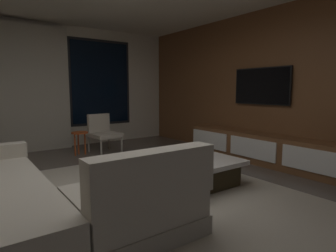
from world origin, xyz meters
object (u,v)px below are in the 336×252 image
(sectional_couch, at_px, (30,201))
(media_console, at_px, (262,149))
(coffee_table, at_px, (188,170))
(accent_chair_near_window, at_px, (103,131))
(side_stool, at_px, (80,136))
(mounted_tv, at_px, (261,86))
(book_stack_on_coffee_table, at_px, (191,152))

(sectional_couch, height_order, media_console, sectional_couch)
(coffee_table, bearing_deg, media_console, 2.33)
(sectional_couch, xyz_separation_m, media_console, (3.76, 0.24, -0.04))
(accent_chair_near_window, relative_size, media_console, 0.25)
(coffee_table, relative_size, media_console, 0.37)
(side_stool, relative_size, media_console, 0.15)
(coffee_table, xyz_separation_m, mounted_tv, (1.93, 0.27, 1.16))
(sectional_couch, height_order, coffee_table, sectional_couch)
(sectional_couch, relative_size, coffee_table, 2.16)
(coffee_table, bearing_deg, book_stack_on_coffee_table, 40.73)
(side_stool, height_order, mounted_tv, mounted_tv)
(sectional_couch, relative_size, book_stack_on_coffee_table, 8.45)
(coffee_table, distance_m, side_stool, 2.66)
(media_console, bearing_deg, mounted_tv, 47.59)
(book_stack_on_coffee_table, distance_m, mounted_tv, 2.01)
(book_stack_on_coffee_table, bearing_deg, sectional_couch, -171.94)
(accent_chair_near_window, xyz_separation_m, media_console, (1.88, -2.54, -0.18))
(book_stack_on_coffee_table, height_order, mounted_tv, mounted_tv)
(media_console, bearing_deg, side_stool, 133.37)
(sectional_couch, distance_m, mounted_tv, 4.10)
(coffee_table, relative_size, accent_chair_near_window, 1.49)
(book_stack_on_coffee_table, relative_size, media_console, 0.10)
(side_stool, relative_size, mounted_tv, 0.40)
(coffee_table, height_order, mounted_tv, mounted_tv)
(coffee_table, bearing_deg, mounted_tv, 7.94)
(accent_chair_near_window, bearing_deg, book_stack_on_coffee_table, -83.49)
(sectional_couch, bearing_deg, media_console, 3.68)
(accent_chair_near_window, height_order, side_stool, accent_chair_near_window)
(book_stack_on_coffee_table, xyz_separation_m, side_stool, (-0.78, 2.44, -0.03))
(book_stack_on_coffee_table, xyz_separation_m, media_console, (1.59, -0.06, -0.15))
(mounted_tv, bearing_deg, side_stool, 137.83)
(accent_chair_near_window, height_order, mounted_tv, mounted_tv)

